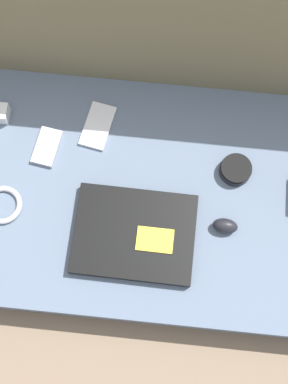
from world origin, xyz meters
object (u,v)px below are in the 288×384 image
Objects in this scene: phone_silver at (47,147)px; laptop at (135,234)px; speaker_puck at (236,170)px; computer_mouse at (225,226)px; phone_black at (98,126)px.

laptop is at bearing -30.87° from phone_silver.
laptop is at bearing -141.19° from speaker_puck.
phone_black is (-0.35, 0.24, -0.01)m from computer_mouse.
laptop is 0.23m from computer_mouse.
speaker_puck is at bearing 86.87° from computer_mouse.
speaker_puck is (0.02, 0.15, -0.00)m from computer_mouse.
computer_mouse reaches higher than phone_silver.
laptop is at bearing -55.21° from phone_black.
laptop reaches higher than phone_black.
computer_mouse is at bearing -10.58° from phone_silver.
computer_mouse reaches higher than speaker_puck.
phone_black is at bearing 115.13° from laptop.
computer_mouse is 0.15m from speaker_puck.
phone_silver is (-0.47, 0.17, -0.01)m from computer_mouse.
phone_silver is (-0.49, 0.02, -0.01)m from speaker_puck.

